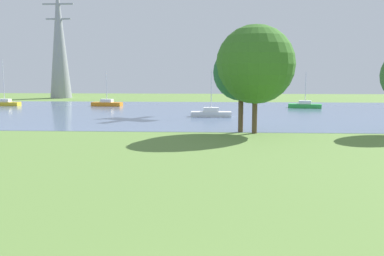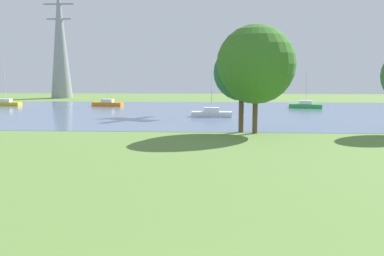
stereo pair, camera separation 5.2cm
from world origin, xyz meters
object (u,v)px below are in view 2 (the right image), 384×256
Objects in this scene: sailboat_yellow at (6,103)px; tree_west_far at (256,64)px; sailboat_white at (212,113)px; electricity_pylon at (60,40)px; sailboat_green at (306,105)px; tree_east_far at (242,73)px; sailboat_orange at (108,103)px.

tree_west_far is (37.10, -29.41, 5.44)m from sailboat_yellow.
sailboat_white is 15.52m from tree_west_far.
sailboat_white is 50.90m from electricity_pylon.
electricity_pylon is at bearing 87.38° from sailboat_yellow.
sailboat_yellow is 1.32× the size of sailboat_white.
sailboat_green is 0.22× the size of electricity_pylon.
sailboat_green is 0.57× the size of tree_west_far.
tree_east_far is (35.95, -28.76, 4.74)m from sailboat_yellow.
tree_west_far reaches higher than tree_east_far.
sailboat_white reaches higher than sailboat_green.
sailboat_orange reaches higher than sailboat_green.
electricity_pylon reaches higher than sailboat_green.
sailboat_green is 0.69× the size of tree_east_far.
sailboat_orange is at bearing 124.72° from tree_west_far.
sailboat_white is 14.42m from tree_east_far.
sailboat_yellow is 46.99m from sailboat_green.
sailboat_yellow is at bearing 155.03° from sailboat_white.
sailboat_yellow is at bearing 141.34° from tree_east_far.
tree_west_far reaches higher than sailboat_yellow.
electricity_pylon is (1.02, 22.28, 11.60)m from sailboat_yellow.
sailboat_yellow is at bearing -178.67° from sailboat_orange.
sailboat_yellow is 1.40× the size of sailboat_green.
tree_east_far reaches higher than sailboat_yellow.
tree_west_far reaches higher than sailboat_orange.
tree_west_far is at bearing -74.21° from sailboat_white.
sailboat_green is at bearing -3.79° from sailboat_orange.
tree_west_far is (20.65, -29.80, 5.47)m from sailboat_orange.
sailboat_yellow is at bearing 141.59° from tree_west_far.
tree_west_far reaches higher than sailboat_green.
tree_west_far is at bearing -109.54° from sailboat_green.
electricity_pylon is at bearing 124.38° from tree_east_far.
tree_west_far is (3.95, -13.97, 5.46)m from sailboat_white.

